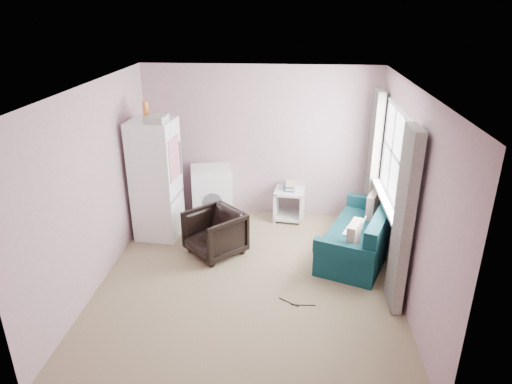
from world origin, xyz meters
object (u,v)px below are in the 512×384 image
side_table (289,202)px  sofa (363,237)px  washing_machine (212,193)px  fridge (156,179)px  armchair (215,231)px

side_table → sofa: bearing=-46.3°
side_table → sofa: (1.05, -1.10, -0.02)m
washing_machine → sofa: 2.54m
fridge → side_table: size_ratio=3.18×
fridge → side_table: (2.00, 0.71, -0.62)m
fridge → washing_machine: (0.72, 0.59, -0.46)m
fridge → side_table: bearing=24.0°
armchair → washing_machine: size_ratio=0.80×
armchair → washing_machine: 1.14m
washing_machine → sofa: bearing=-35.7°
fridge → washing_machine: bearing=43.9°
armchair → sofa: size_ratio=0.37×
armchair → washing_machine: bearing=147.0°
washing_machine → side_table: 1.30m
washing_machine → armchair: bearing=-91.0°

